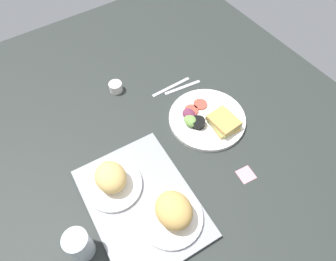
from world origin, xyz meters
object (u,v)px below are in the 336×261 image
(plate_with_salad, at_px, (208,119))
(bread_plate_near, at_px, (173,212))
(serving_tray, at_px, (142,203))
(fork, at_px, (183,87))
(bread_plate_far, at_px, (112,180))
(knife, at_px, (171,87))
(drinking_glass, at_px, (79,245))
(espresso_cup, at_px, (116,87))
(sticky_note, at_px, (246,175))

(plate_with_salad, bearing_deg, bread_plate_near, 126.42)
(serving_tray, distance_m, fork, 0.55)
(serving_tray, distance_m, bread_plate_far, 0.13)
(knife, bearing_deg, drinking_glass, 33.92)
(serving_tray, bearing_deg, espresso_cup, -18.73)
(plate_with_salad, relative_size, sticky_note, 5.47)
(sticky_note, bearing_deg, fork, -6.64)
(drinking_glass, relative_size, espresso_cup, 2.10)
(drinking_glass, relative_size, knife, 0.62)
(bread_plate_far, height_order, drinking_glass, drinking_glass)
(serving_tray, xyz_separation_m, bread_plate_far, (0.11, 0.05, 0.05))
(serving_tray, height_order, fork, serving_tray)
(bread_plate_near, xyz_separation_m, espresso_cup, (0.60, -0.11, -0.04))
(drinking_glass, bearing_deg, knife, -55.52)
(espresso_cup, relative_size, knife, 0.29)
(serving_tray, distance_m, drinking_glass, 0.23)
(serving_tray, xyz_separation_m, knife, (0.39, -0.38, -0.01))
(serving_tray, xyz_separation_m, plate_with_salad, (0.15, -0.39, 0.01))
(drinking_glass, xyz_separation_m, sticky_note, (-0.08, -0.59, -0.06))
(plate_with_salad, height_order, espresso_cup, plate_with_salad)
(serving_tray, relative_size, fork, 2.65)
(drinking_glass, xyz_separation_m, knife, (0.41, -0.60, -0.06))
(fork, relative_size, sticky_note, 3.04)
(espresso_cup, bearing_deg, drinking_glass, 143.34)
(fork, bearing_deg, knife, -29.76)
(espresso_cup, height_order, sticky_note, espresso_cup)
(serving_tray, bearing_deg, plate_with_salad, -69.27)
(espresso_cup, xyz_separation_m, sticky_note, (-0.62, -0.19, -0.02))
(bread_plate_far, bearing_deg, knife, -56.83)
(espresso_cup, distance_m, sticky_note, 0.65)
(knife, bearing_deg, bread_plate_far, 32.61)
(bread_plate_far, bearing_deg, sticky_note, -117.94)
(bread_plate_near, height_order, drinking_glass, same)
(drinking_glass, bearing_deg, bread_plate_near, -104.10)
(serving_tray, bearing_deg, drinking_glass, 97.34)
(bread_plate_far, bearing_deg, fork, -61.91)
(sticky_note, bearing_deg, drinking_glass, 81.85)
(sticky_note, bearing_deg, knife, -1.68)
(espresso_cup, bearing_deg, bread_plate_far, 150.99)
(bread_plate_near, height_order, plate_with_salad, bread_plate_near)
(espresso_cup, bearing_deg, serving_tray, 161.27)
(drinking_glass, bearing_deg, bread_plate_far, -52.48)
(serving_tray, bearing_deg, sticky_note, -107.31)
(espresso_cup, bearing_deg, sticky_note, -162.57)
(serving_tray, distance_m, espresso_cup, 0.53)
(serving_tray, height_order, sticky_note, serving_tray)
(bread_plate_near, relative_size, knife, 1.08)
(espresso_cup, distance_m, fork, 0.29)
(plate_with_salad, distance_m, sticky_note, 0.26)
(plate_with_salad, height_order, fork, plate_with_salad)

